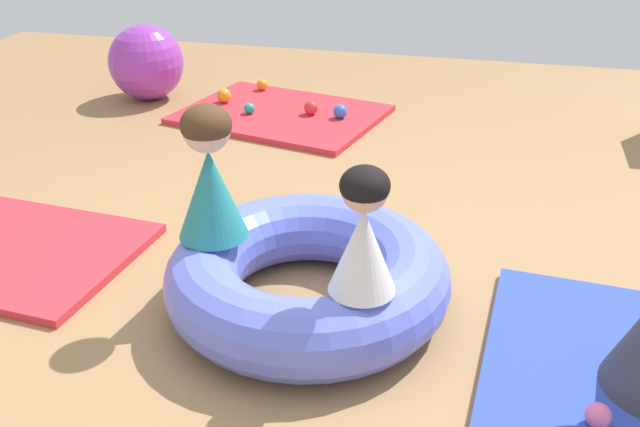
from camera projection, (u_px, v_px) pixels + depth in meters
name	position (u px, v px, depth m)	size (l,w,h in m)	color
ground_plane	(294.00, 299.00, 2.95)	(8.00, 8.00, 0.00)	#9E7549
gym_mat_far_left	(281.00, 115.00, 4.94)	(1.30, 0.98, 0.04)	red
gym_mat_front	(8.00, 250.00, 3.27)	(1.15, 0.84, 0.04)	red
inflatable_cushion	(308.00, 276.00, 2.83)	(1.12, 1.12, 0.30)	#6070E5
child_in_teal	(210.00, 174.00, 2.71)	(0.37, 0.37, 0.53)	teal
child_in_white	(363.00, 232.00, 2.37)	(0.33, 0.33, 0.46)	white
play_ball_orange	(224.00, 96.00, 5.09)	(0.10, 0.10, 0.10)	orange
play_ball_pink	(598.00, 416.00, 2.23)	(0.08, 0.08, 0.08)	pink
play_ball_teal	(249.00, 108.00, 4.88)	(0.07, 0.07, 0.07)	teal
play_ball_blue	(340.00, 112.00, 4.79)	(0.09, 0.09, 0.09)	blue
play_ball_red	(311.00, 108.00, 4.86)	(0.10, 0.10, 0.10)	red
play_ball_orange_second	(262.00, 85.00, 5.36)	(0.08, 0.08, 0.08)	orange
exercise_ball_large	(146.00, 63.00, 5.20)	(0.54, 0.54, 0.54)	purple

